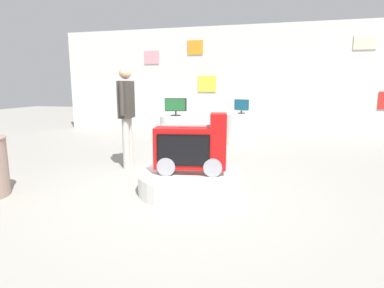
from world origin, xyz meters
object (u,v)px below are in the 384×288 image
at_px(novelty_firetruck_tv, 192,150).
at_px(shopper_browsing_near_truck, 126,110).
at_px(display_pedestal_left_rear, 176,132).
at_px(display_pedestal_center_rear, 241,129).
at_px(tv_on_center_rear, 241,106).
at_px(main_display_pedestal, 190,182).
at_px(tv_on_left_rear, 176,106).

height_order(novelty_firetruck_tv, shopper_browsing_near_truck, shopper_browsing_near_truck).
distance_m(novelty_firetruck_tv, display_pedestal_left_rear, 3.06).
distance_m(display_pedestal_center_rear, tv_on_center_rear, 0.57).
xyz_separation_m(main_display_pedestal, shopper_browsing_near_truck, (-1.42, 1.01, 0.89)).
relative_size(display_pedestal_left_rear, display_pedestal_center_rear, 0.87).
distance_m(display_pedestal_left_rear, display_pedestal_center_rear, 1.68).
bearing_deg(shopper_browsing_near_truck, novelty_firetruck_tv, -35.11).
bearing_deg(novelty_firetruck_tv, main_display_pedestal, 169.76).
height_order(main_display_pedestal, display_pedestal_center_rear, display_pedestal_center_rear).
bearing_deg(shopper_browsing_near_truck, tv_on_center_rear, 59.01).
bearing_deg(display_pedestal_left_rear, shopper_browsing_near_truck, -99.64).
distance_m(novelty_firetruck_tv, display_pedestal_center_rear, 3.82).
distance_m(main_display_pedestal, display_pedestal_center_rear, 3.82).
bearing_deg(novelty_firetruck_tv, display_pedestal_left_rear, 111.73).
bearing_deg(shopper_browsing_near_truck, main_display_pedestal, -35.37).
xyz_separation_m(novelty_firetruck_tv, tv_on_left_rear, (-1.13, 2.83, 0.38)).
height_order(novelty_firetruck_tv, display_pedestal_left_rear, novelty_firetruck_tv).
bearing_deg(display_pedestal_center_rear, tv_on_center_rear, -70.19).
xyz_separation_m(display_pedestal_center_rear, shopper_browsing_near_truck, (-1.68, -2.80, 0.64)).
bearing_deg(tv_on_center_rear, main_display_pedestal, -93.87).
relative_size(novelty_firetruck_tv, display_pedestal_left_rear, 1.31).
relative_size(main_display_pedestal, tv_on_center_rear, 3.49).
bearing_deg(novelty_firetruck_tv, tv_on_left_rear, 111.78).
xyz_separation_m(novelty_firetruck_tv, display_pedestal_center_rear, (0.24, 3.81, -0.21)).
distance_m(display_pedestal_left_rear, tv_on_center_rear, 1.77).
height_order(main_display_pedestal, display_pedestal_left_rear, display_pedestal_left_rear).
bearing_deg(tv_on_left_rear, tv_on_center_rear, 35.44).
bearing_deg(main_display_pedestal, display_pedestal_center_rear, 86.16).
height_order(novelty_firetruck_tv, tv_on_left_rear, tv_on_left_rear).
xyz_separation_m(main_display_pedestal, display_pedestal_left_rear, (-1.11, 2.83, 0.25)).
height_order(novelty_firetruck_tv, tv_on_center_rear, tv_on_center_rear).
bearing_deg(main_display_pedestal, tv_on_center_rear, 86.13).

